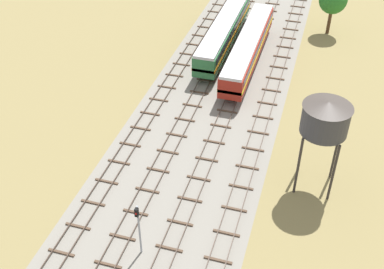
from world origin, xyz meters
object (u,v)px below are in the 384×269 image
Objects in this scene: passenger_coach_left_mid at (224,30)px; signal_post_nearest at (138,224)px; water_tower at (326,118)px; passenger_coach_centre_left_near at (249,47)px.

passenger_coach_left_mid is 4.04× the size of signal_post_nearest.
water_tower is (14.99, -25.14, 5.29)m from passenger_coach_left_mid.
water_tower is 18.46m from signal_post_nearest.
passenger_coach_left_mid is at bearing 137.94° from passenger_coach_centre_left_near.
signal_post_nearest is (-12.87, -12.46, -4.45)m from water_tower.
water_tower reaches higher than passenger_coach_centre_left_near.
water_tower reaches higher than passenger_coach_left_mid.
passenger_coach_centre_left_near is at bearing 116.76° from water_tower.
passenger_coach_centre_left_near and passenger_coach_left_mid have the same top height.
passenger_coach_centre_left_near is 24.45m from water_tower.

